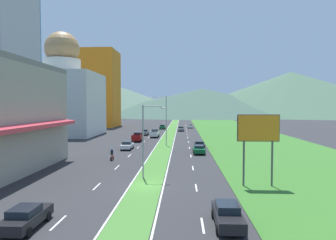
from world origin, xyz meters
The scene contains 53 objects.
ground_plane centered at (0.00, 0.00, 0.00)m, with size 600.00×600.00×0.00m, color #2D2D30.
grass_median centered at (0.00, 60.00, 0.03)m, with size 3.20×240.00×0.06m, color #477F33.
grass_verge_right centered at (20.60, 60.00, 0.03)m, with size 24.00×240.00×0.06m, color #387028.
lane_dash_left_1 centered at (-5.10, -10.25, 0.01)m, with size 0.16×2.80×0.01m, color silver.
lane_dash_left_2 centered at (-5.10, -0.49, 0.01)m, with size 0.16×2.80×0.01m, color silver.
lane_dash_left_3 centered at (-5.10, 9.26, 0.01)m, with size 0.16×2.80×0.01m, color silver.
lane_dash_left_4 centered at (-5.10, 19.02, 0.01)m, with size 0.16×2.80×0.01m, color silver.
lane_dash_left_5 centered at (-5.10, 28.77, 0.01)m, with size 0.16×2.80×0.01m, color silver.
lane_dash_left_6 centered at (-5.10, 38.53, 0.01)m, with size 0.16×2.80×0.01m, color silver.
lane_dash_left_7 centered at (-5.10, 48.28, 0.01)m, with size 0.16×2.80×0.01m, color silver.
lane_dash_left_8 centered at (-5.10, 58.04, 0.01)m, with size 0.16×2.80×0.01m, color silver.
lane_dash_left_9 centered at (-5.10, 67.79, 0.01)m, with size 0.16×2.80×0.01m, color silver.
lane_dash_left_10 centered at (-5.10, 77.55, 0.01)m, with size 0.16×2.80×0.01m, color silver.
lane_dash_left_11 centered at (-5.10, 87.30, 0.01)m, with size 0.16×2.80×0.01m, color silver.
lane_dash_left_12 centered at (-5.10, 97.06, 0.01)m, with size 0.16×2.80×0.01m, color silver.
lane_dash_left_13 centered at (-5.10, 106.81, 0.01)m, with size 0.16×2.80×0.01m, color silver.
lane_dash_left_14 centered at (-5.10, 116.57, 0.01)m, with size 0.16×2.80×0.01m, color silver.
lane_dash_right_1 centered at (5.10, -10.25, 0.01)m, with size 0.16×2.80×0.01m, color silver.
lane_dash_right_2 centered at (5.10, -0.49, 0.01)m, with size 0.16×2.80×0.01m, color silver.
lane_dash_right_3 centered at (5.10, 9.26, 0.01)m, with size 0.16×2.80×0.01m, color silver.
lane_dash_right_4 centered at (5.10, 19.02, 0.01)m, with size 0.16×2.80×0.01m, color silver.
lane_dash_right_5 centered at (5.10, 28.77, 0.01)m, with size 0.16×2.80×0.01m, color silver.
lane_dash_right_6 centered at (5.10, 38.53, 0.01)m, with size 0.16×2.80×0.01m, color silver.
lane_dash_right_7 centered at (5.10, 48.28, 0.01)m, with size 0.16×2.80×0.01m, color silver.
lane_dash_right_8 centered at (5.10, 58.04, 0.01)m, with size 0.16×2.80×0.01m, color silver.
lane_dash_right_9 centered at (5.10, 67.79, 0.01)m, with size 0.16×2.80×0.01m, color silver.
lane_dash_right_10 centered at (5.10, 77.55, 0.01)m, with size 0.16×2.80×0.01m, color silver.
lane_dash_right_11 centered at (5.10, 87.30, 0.01)m, with size 0.16×2.80×0.01m, color silver.
lane_dash_right_12 centered at (5.10, 97.06, 0.01)m, with size 0.16×2.80×0.01m, color silver.
lane_dash_right_13 centered at (5.10, 106.81, 0.01)m, with size 0.16×2.80×0.01m, color silver.
lane_dash_right_14 centered at (5.10, 116.57, 0.01)m, with size 0.16×2.80×0.01m, color silver.
edge_line_median_left centered at (-1.75, 60.00, 0.01)m, with size 0.16×240.00×0.01m, color silver.
edge_line_median_right centered at (1.75, 60.00, 0.01)m, with size 0.16×240.00×0.01m, color silver.
domed_building centered at (-29.83, 53.28, 10.89)m, with size 19.57×19.57×28.84m.
midrise_colored centered at (-30.24, 89.24, 15.00)m, with size 15.93×15.93×30.00m, color orange.
hill_far_left centered at (-100.99, 280.11, 20.93)m, with size 238.10×238.10×41.86m, color #516B56.
hill_far_center centered at (22.09, 251.08, 11.98)m, with size 212.45×212.45×23.96m, color #3D5647.
hill_far_right centered at (104.64, 259.63, 19.88)m, with size 224.90×224.90×39.75m, color #47664C.
street_lamp_near centered at (-0.49, 3.29, 4.84)m, with size 2.62×0.34×8.38m.
street_lamp_mid centered at (0.00, 32.11, 5.90)m, with size 3.31×0.33×10.28m.
billboard_roadside centered at (11.43, 0.25, 5.57)m, with size 4.30×0.28×7.42m.
car_0 centered at (-6.88, -11.35, 0.78)m, with size 2.02×4.57×1.52m.
car_1 centered at (6.57, 21.59, 0.74)m, with size 2.04×4.41×1.42m.
car_2 centered at (3.26, 68.47, 0.76)m, with size 2.04×4.31×1.51m.
car_3 centered at (-6.77, 26.07, 0.79)m, with size 1.99×4.55×1.55m.
car_4 centered at (6.96, 27.30, 0.78)m, with size 2.03×4.14×1.50m.
car_5 centered at (6.63, 82.40, 0.70)m, with size 1.86×4.69×1.34m.
car_6 centered at (-3.36, 76.91, 0.79)m, with size 2.01×4.02×1.58m.
car_7 centered at (-6.85, 54.41, 0.82)m, with size 1.96×4.65×1.63m.
car_8 centered at (6.81, -10.26, 0.79)m, with size 1.91×4.73×1.55m.
pickup_truck_0 centered at (-6.76, 39.58, 0.98)m, with size 2.18×5.40×2.00m.
pickup_truck_1 centered at (-3.58, 49.12, 0.98)m, with size 2.18×5.40×2.00m.
motorcycle_rider centered at (-6.99, 14.49, 0.75)m, with size 0.36×2.00×1.80m.
Camera 1 is at (3.67, -31.16, 8.30)m, focal length 32.69 mm.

